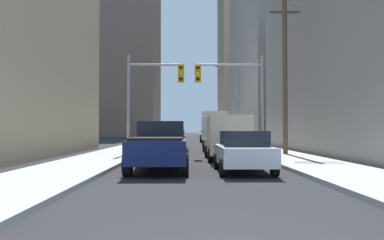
{
  "coord_description": "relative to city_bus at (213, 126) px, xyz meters",
  "views": [
    {
      "loc": [
        -0.49,
        -4.4,
        1.57
      ],
      "look_at": [
        0.0,
        35.95,
        2.57
      ],
      "focal_mm": 36.59,
      "sensor_mm": 36.0,
      "label": 1
    }
  ],
  "objects": [
    {
      "name": "street_lamp_right",
      "position": [
        1.33,
        -9.47,
        2.59
      ],
      "size": [
        2.19,
        0.32,
        7.5
      ],
      "color": "gray",
      "rests_on": "ground"
    },
    {
      "name": "sedan_black",
      "position": [
        -3.95,
        -8.4,
        -1.16
      ],
      "size": [
        1.95,
        4.21,
        1.52
      ],
      "color": "black",
      "rests_on": "ground"
    },
    {
      "name": "sedan_grey",
      "position": [
        -0.82,
        -17.93,
        -1.16
      ],
      "size": [
        1.95,
        4.25,
        1.52
      ],
      "color": "slate",
      "rests_on": "ground"
    },
    {
      "name": "traffic_signal_near_right",
      "position": [
        -0.18,
        -20.94,
        2.13
      ],
      "size": [
        4.09,
        0.44,
        6.0
      ],
      "color": "gray",
      "rests_on": "ground"
    },
    {
      "name": "sedan_silver",
      "position": [
        -4.05,
        11.15,
        -1.16
      ],
      "size": [
        1.95,
        4.21,
        1.52
      ],
      "color": "#B7BABF",
      "rests_on": "ground"
    },
    {
      "name": "sidewalk_left",
      "position": [
        -7.34,
        10.49,
        -1.85
      ],
      "size": [
        3.21,
        160.0,
        0.15
      ],
      "primitive_type": "cube",
      "color": "#9E9E99",
      "rests_on": "ground"
    },
    {
      "name": "pickup_truck_navy",
      "position": [
        -3.92,
        -28.85,
        -1.0
      ],
      "size": [
        2.2,
        5.41,
        1.9
      ],
      "color": "#141E4C",
      "rests_on": "ground"
    },
    {
      "name": "sedan_white",
      "position": [
        -0.82,
        -29.59,
        -1.16
      ],
      "size": [
        1.95,
        4.2,
        1.52
      ],
      "color": "white",
      "rests_on": "ground"
    },
    {
      "name": "building_right_mid_block",
      "position": [
        14.61,
        10.77,
        10.82
      ],
      "size": [
        19.91,
        26.9,
        25.49
      ],
      "primitive_type": "cube",
      "color": "gray",
      "rests_on": "ground"
    },
    {
      "name": "building_left_far_tower",
      "position": [
        -19.93,
        48.93,
        25.8
      ],
      "size": [
        19.9,
        23.37,
        55.45
      ],
      "primitive_type": "cube",
      "color": "#66564C",
      "rests_on": "ground"
    },
    {
      "name": "building_right_far_highrise",
      "position": [
        13.23,
        51.12,
        28.09
      ],
      "size": [
        16.05,
        18.0,
        60.04
      ],
      "primitive_type": "cube",
      "color": "tan",
      "rests_on": "ground"
    },
    {
      "name": "sedan_blue",
      "position": [
        -4.04,
        -15.69,
        -1.16
      ],
      "size": [
        1.96,
        4.26,
        1.52
      ],
      "color": "navy",
      "rests_on": "ground"
    },
    {
      "name": "utility_pole_right",
      "position": [
        2.89,
        -21.01,
        3.31
      ],
      "size": [
        2.2,
        0.28,
        9.92
      ],
      "color": "brown",
      "rests_on": "ground"
    },
    {
      "name": "city_bus",
      "position": [
        0.0,
        0.0,
        0.0
      ],
      "size": [
        2.83,
        11.57,
        3.4
      ],
      "color": "silver",
      "rests_on": "ground"
    },
    {
      "name": "sidewalk_right",
      "position": [
        2.57,
        10.49,
        -1.85
      ],
      "size": [
        3.21,
        160.0,
        0.15
      ],
      "primitive_type": "cube",
      "color": "#9E9E99",
      "rests_on": "ground"
    },
    {
      "name": "cargo_van_beige",
      "position": [
        -0.8,
        -23.6,
        -0.64
      ],
      "size": [
        2.16,
        5.24,
        2.26
      ],
      "color": "#C6B793",
      "rests_on": "ground"
    },
    {
      "name": "traffic_signal_near_left",
      "position": [
        -4.91,
        -20.94,
        2.09
      ],
      "size": [
        3.37,
        0.44,
        6.0
      ],
      "color": "gray",
      "rests_on": "ground"
    }
  ]
}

